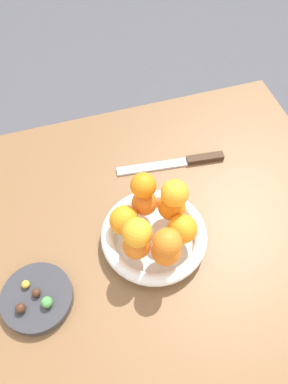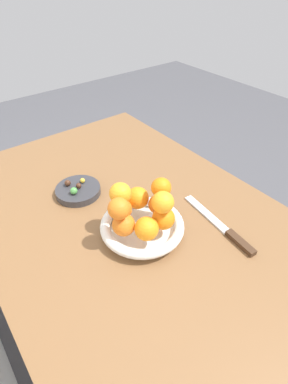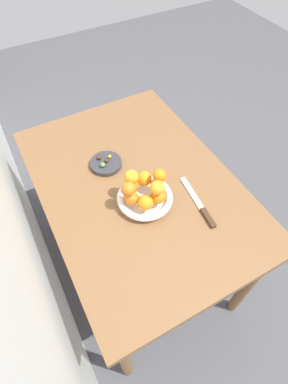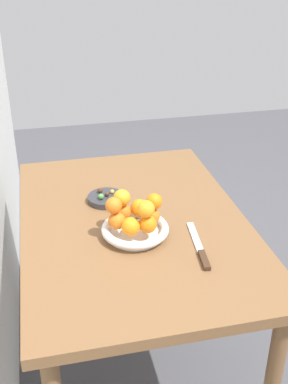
{
  "view_description": "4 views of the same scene",
  "coord_description": "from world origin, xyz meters",
  "px_view_note": "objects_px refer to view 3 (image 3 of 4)",
  "views": [
    {
      "loc": [
        0.02,
        0.35,
        1.45
      ],
      "look_at": [
        -0.09,
        -0.02,
        0.87
      ],
      "focal_mm": 35.0,
      "sensor_mm": 36.0,
      "label": 1
    },
    {
      "loc": [
        -0.54,
        0.35,
        1.32
      ],
      "look_at": [
        -0.1,
        0.01,
        0.87
      ],
      "focal_mm": 28.0,
      "sensor_mm": 36.0,
      "label": 2
    },
    {
      "loc": [
        -0.7,
        0.35,
        1.7
      ],
      "look_at": [
        -0.12,
        0.03,
        0.84
      ],
      "focal_mm": 28.0,
      "sensor_mm": 36.0,
      "label": 3
    },
    {
      "loc": [
        -1.38,
        0.28,
        1.6
      ],
      "look_at": [
        -0.06,
        -0.02,
        0.88
      ],
      "focal_mm": 45.0,
      "sensor_mm": 36.0,
      "label": 4
    }
  ],
  "objects_px": {
    "candy_ball_0": "(110,157)",
    "knife": "(200,206)",
    "orange_4": "(158,196)",
    "dining_table": "(137,196)",
    "candy_ball_2": "(99,158)",
    "candy_dish": "(106,164)",
    "candy_ball_1": "(106,161)",
    "orange_2": "(131,198)",
    "orange_5": "(157,185)",
    "orange_7": "(159,175)",
    "orange_8": "(128,189)",
    "orange_1": "(132,186)",
    "fruit_bowl": "(145,198)",
    "orange_6": "(157,188)",
    "orange_9": "(131,177)",
    "orange_0": "(144,178)",
    "candy_ball_3": "(103,165)",
    "orange_3": "(145,202)"
  },
  "relations": [
    {
      "from": "candy_dish",
      "to": "dining_table",
      "type": "bearing_deg",
      "value": -154.46
    },
    {
      "from": "fruit_bowl",
      "to": "orange_0",
      "type": "distance_m",
      "value": 0.08
    },
    {
      "from": "fruit_bowl",
      "to": "candy_ball_3",
      "type": "relative_size",
      "value": 10.19
    },
    {
      "from": "fruit_bowl",
      "to": "orange_2",
      "type": "distance_m",
      "value": 0.08
    },
    {
      "from": "dining_table",
      "to": "orange_7",
      "type": "height_order",
      "value": "orange_7"
    },
    {
      "from": "orange_3",
      "to": "candy_ball_3",
      "type": "relative_size",
      "value": 2.74
    },
    {
      "from": "orange_2",
      "to": "orange_5",
      "type": "height_order",
      "value": "orange_2"
    },
    {
      "from": "orange_0",
      "to": "candy_ball_3",
      "type": "height_order",
      "value": "orange_0"
    },
    {
      "from": "orange_7",
      "to": "orange_9",
      "type": "relative_size",
      "value": 0.94
    },
    {
      "from": "orange_2",
      "to": "candy_ball_1",
      "type": "xyz_separation_m",
      "value": [
        0.25,
        -0.01,
        -0.04
      ]
    },
    {
      "from": "orange_0",
      "to": "orange_7",
      "type": "relative_size",
      "value": 1.16
    },
    {
      "from": "dining_table",
      "to": "orange_1",
      "type": "bearing_deg",
      "value": 139.04
    },
    {
      "from": "orange_0",
      "to": "dining_table",
      "type": "bearing_deg",
      "value": 12.91
    },
    {
      "from": "candy_ball_1",
      "to": "knife",
      "type": "bearing_deg",
      "value": -148.03
    },
    {
      "from": "candy_ball_1",
      "to": "orange_2",
      "type": "bearing_deg",
      "value": 178.56
    },
    {
      "from": "orange_4",
      "to": "fruit_bowl",
      "type": "bearing_deg",
      "value": 33.91
    },
    {
      "from": "candy_ball_0",
      "to": "candy_ball_2",
      "type": "height_order",
      "value": "candy_ball_2"
    },
    {
      "from": "dining_table",
      "to": "candy_ball_2",
      "type": "bearing_deg",
      "value": 26.68
    },
    {
      "from": "fruit_bowl",
      "to": "candy_ball_0",
      "type": "bearing_deg",
      "value": 6.6
    },
    {
      "from": "candy_ball_0",
      "to": "knife",
      "type": "xyz_separation_m",
      "value": [
        -0.39,
        -0.21,
        -0.02
      ]
    },
    {
      "from": "fruit_bowl",
      "to": "candy_dish",
      "type": "xyz_separation_m",
      "value": [
        0.25,
        0.06,
        -0.01
      ]
    },
    {
      "from": "orange_1",
      "to": "dining_table",
      "type": "bearing_deg",
      "value": -40.96
    },
    {
      "from": "dining_table",
      "to": "candy_ball_0",
      "type": "height_order",
      "value": "candy_ball_0"
    },
    {
      "from": "orange_0",
      "to": "orange_7",
      "type": "bearing_deg",
      "value": -143.86
    },
    {
      "from": "dining_table",
      "to": "orange_8",
      "type": "bearing_deg",
      "value": 140.32
    },
    {
      "from": "orange_4",
      "to": "candy_ball_0",
      "type": "xyz_separation_m",
      "value": [
        0.31,
        0.06,
        -0.04
      ]
    },
    {
      "from": "orange_1",
      "to": "orange_8",
      "type": "bearing_deg",
      "value": 141.85
    },
    {
      "from": "dining_table",
      "to": "orange_8",
      "type": "height_order",
      "value": "orange_8"
    },
    {
      "from": "orange_1",
      "to": "orange_5",
      "type": "bearing_deg",
      "value": -115.74
    },
    {
      "from": "candy_ball_0",
      "to": "fruit_bowl",
      "type": "bearing_deg",
      "value": -173.4
    },
    {
      "from": "orange_8",
      "to": "knife",
      "type": "height_order",
      "value": "orange_8"
    },
    {
      "from": "dining_table",
      "to": "orange_0",
      "type": "relative_size",
      "value": 18.39
    },
    {
      "from": "orange_5",
      "to": "candy_ball_1",
      "type": "distance_m",
      "value": 0.27
    },
    {
      "from": "orange_0",
      "to": "candy_ball_3",
      "type": "relative_size",
      "value": 2.8
    },
    {
      "from": "orange_1",
      "to": "knife",
      "type": "distance_m",
      "value": 0.28
    },
    {
      "from": "dining_table",
      "to": "orange_5",
      "type": "bearing_deg",
      "value": -157.27
    },
    {
      "from": "orange_8",
      "to": "candy_ball_0",
      "type": "xyz_separation_m",
      "value": [
        0.26,
        -0.04,
        -0.09
      ]
    },
    {
      "from": "orange_6",
      "to": "candy_ball_2",
      "type": "xyz_separation_m",
      "value": [
        0.32,
        0.1,
        -0.09
      ]
    },
    {
      "from": "orange_4",
      "to": "orange_9",
      "type": "distance_m",
      "value": 0.12
    },
    {
      "from": "orange_7",
      "to": "candy_ball_2",
      "type": "xyz_separation_m",
      "value": [
        0.27,
        0.14,
        -0.09
      ]
    },
    {
      "from": "dining_table",
      "to": "orange_2",
      "type": "xyz_separation_m",
      "value": [
        -0.1,
        0.07,
        0.16
      ]
    },
    {
      "from": "orange_4",
      "to": "knife",
      "type": "height_order",
      "value": "orange_4"
    },
    {
      "from": "candy_ball_1",
      "to": "orange_8",
      "type": "bearing_deg",
      "value": 176.63
    },
    {
      "from": "orange_4",
      "to": "orange_3",
      "type": "bearing_deg",
      "value": 92.95
    },
    {
      "from": "candy_ball_1",
      "to": "candy_ball_3",
      "type": "bearing_deg",
      "value": 124.32
    },
    {
      "from": "orange_4",
      "to": "knife",
      "type": "relative_size",
      "value": 0.22
    },
    {
      "from": "orange_8",
      "to": "candy_ball_1",
      "type": "distance_m",
      "value": 0.26
    },
    {
      "from": "orange_7",
      "to": "orange_8",
      "type": "xyz_separation_m",
      "value": [
        -0.0,
        0.13,
        0.0
      ]
    },
    {
      "from": "orange_5",
      "to": "orange_6",
      "type": "xyz_separation_m",
      "value": [
        -0.05,
        0.03,
        0.06
      ]
    },
    {
      "from": "orange_0",
      "to": "orange_9",
      "type": "height_order",
      "value": "orange_9"
    }
  ]
}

